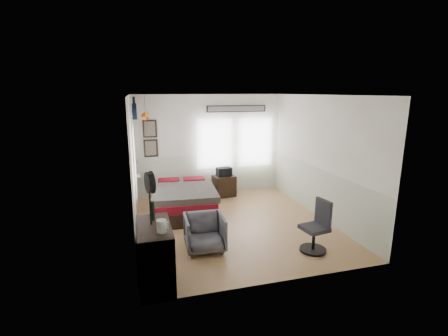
{
  "coord_description": "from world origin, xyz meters",
  "views": [
    {
      "loc": [
        -1.92,
        -6.19,
        2.76
      ],
      "look_at": [
        -0.1,
        0.4,
        1.15
      ],
      "focal_mm": 26.0,
      "sensor_mm": 36.0,
      "label": 1
    }
  ],
  "objects_px": {
    "nightstand": "(224,186)",
    "task_chair": "(316,230)",
    "bed": "(184,200)",
    "dresser": "(155,255)",
    "armchair": "(205,233)"
  },
  "relations": [
    {
      "from": "nightstand",
      "to": "task_chair",
      "type": "relative_size",
      "value": 0.6
    },
    {
      "from": "nightstand",
      "to": "task_chair",
      "type": "distance_m",
      "value": 3.53
    },
    {
      "from": "armchair",
      "to": "task_chair",
      "type": "height_order",
      "value": "task_chair"
    },
    {
      "from": "armchair",
      "to": "bed",
      "type": "bearing_deg",
      "value": 94.82
    },
    {
      "from": "armchair",
      "to": "nightstand",
      "type": "bearing_deg",
      "value": 70.61
    },
    {
      "from": "armchair",
      "to": "dresser",
      "type": "bearing_deg",
      "value": -135.03
    },
    {
      "from": "dresser",
      "to": "nightstand",
      "type": "height_order",
      "value": "dresser"
    },
    {
      "from": "armchair",
      "to": "task_chair",
      "type": "distance_m",
      "value": 1.98
    },
    {
      "from": "bed",
      "to": "dresser",
      "type": "xyz_separation_m",
      "value": [
        -0.83,
        -2.75,
        0.15
      ]
    },
    {
      "from": "armchair",
      "to": "task_chair",
      "type": "bearing_deg",
      "value": -14.22
    },
    {
      "from": "task_chair",
      "to": "dresser",
      "type": "bearing_deg",
      "value": 175.9
    },
    {
      "from": "bed",
      "to": "nightstand",
      "type": "xyz_separation_m",
      "value": [
        1.24,
        0.97,
        -0.02
      ]
    },
    {
      "from": "bed",
      "to": "task_chair",
      "type": "xyz_separation_m",
      "value": [
        1.97,
        -2.48,
        0.08
      ]
    },
    {
      "from": "nightstand",
      "to": "task_chair",
      "type": "height_order",
      "value": "task_chair"
    },
    {
      "from": "bed",
      "to": "task_chair",
      "type": "height_order",
      "value": "task_chair"
    }
  ]
}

